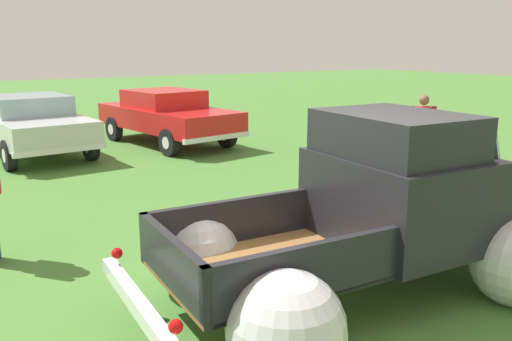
# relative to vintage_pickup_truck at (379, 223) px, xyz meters

# --- Properties ---
(ground_plane) EXTENTS (80.00, 80.00, 0.00)m
(ground_plane) POSITION_rel_vintage_pickup_truck_xyz_m (-0.39, 0.02, -0.76)
(ground_plane) COLOR #477A33
(vintage_pickup_truck) EXTENTS (4.71, 2.95, 1.96)m
(vintage_pickup_truck) POSITION_rel_vintage_pickup_truck_xyz_m (0.00, 0.00, 0.00)
(vintage_pickup_truck) COLOR black
(vintage_pickup_truck) RESTS_ON ground
(show_car_0) EXTENTS (2.30, 4.37, 1.43)m
(show_car_0) POSITION_rel_vintage_pickup_truck_xyz_m (-1.77, 9.69, 0.03)
(show_car_0) COLOR black
(show_car_0) RESTS_ON ground
(show_car_1) EXTENTS (2.60, 4.70, 1.43)m
(show_car_1) POSITION_rel_vintage_pickup_truck_xyz_m (1.57, 9.45, 0.03)
(show_car_1) COLOR black
(show_car_1) RESTS_ON ground
(spectator_0) EXTENTS (0.48, 0.48, 1.59)m
(spectator_0) POSITION_rel_vintage_pickup_truck_xyz_m (4.86, 3.66, 0.15)
(spectator_0) COLOR navy
(spectator_0) RESTS_ON ground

